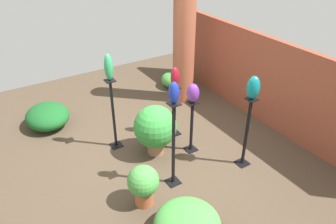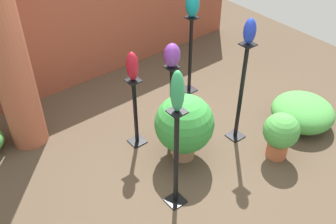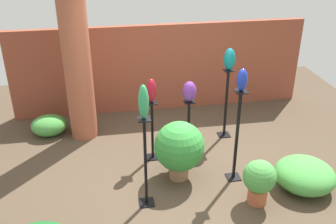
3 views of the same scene
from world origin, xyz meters
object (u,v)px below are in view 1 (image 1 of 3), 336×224
at_px(pedestal_jade, 114,117).
at_px(art_vase_jade, 109,67).
at_px(pedestal_cobalt, 173,149).
at_px(art_vase_ruby, 175,77).
at_px(brick_pillar, 184,38).
at_px(potted_plant_mid_left, 155,128).
at_px(pedestal_ruby, 174,114).
at_px(art_vase_cobalt, 174,93).
at_px(pedestal_violet, 191,129).
at_px(potted_plant_near_pillar, 143,183).
at_px(art_vase_teal, 253,88).
at_px(art_vase_violet, 193,93).
at_px(pedestal_teal, 246,136).

distance_m(pedestal_jade, art_vase_jade, 0.92).
xyz_separation_m(pedestal_cobalt, art_vase_ruby, (-1.10, 0.74, 0.52)).
height_order(brick_pillar, potted_plant_mid_left, brick_pillar).
height_order(pedestal_ruby, art_vase_cobalt, art_vase_cobalt).
bearing_deg(pedestal_violet, pedestal_jade, -126.93).
distance_m(brick_pillar, pedestal_ruby, 1.71).
relative_size(art_vase_ruby, art_vase_cobalt, 1.20).
relative_size(pedestal_cobalt, potted_plant_near_pillar, 2.19).
distance_m(pedestal_jade, art_vase_cobalt, 1.68).
xyz_separation_m(art_vase_ruby, art_vase_cobalt, (1.10, -0.74, 0.39)).
bearing_deg(potted_plant_mid_left, potted_plant_near_pillar, -38.19).
bearing_deg(art_vase_teal, art_vase_ruby, -159.96).
xyz_separation_m(art_vase_jade, potted_plant_mid_left, (0.54, 0.50, -1.00)).
relative_size(pedestal_jade, art_vase_teal, 3.59).
relative_size(art_vase_jade, art_vase_cobalt, 1.41).
distance_m(pedestal_ruby, art_vase_violet, 0.89).
distance_m(pedestal_teal, art_vase_ruby, 1.54).
xyz_separation_m(brick_pillar, art_vase_cobalt, (2.19, -1.66, 0.17)).
xyz_separation_m(pedestal_ruby, art_vase_cobalt, (1.10, -0.74, 1.11)).
xyz_separation_m(brick_pillar, pedestal_ruby, (1.08, -0.93, -0.95)).
bearing_deg(pedestal_cobalt, pedestal_ruby, 146.27).
relative_size(brick_pillar, potted_plant_near_pillar, 4.35).
bearing_deg(pedestal_cobalt, potted_plant_mid_left, 169.24).
relative_size(art_vase_teal, potted_plant_mid_left, 0.40).
bearing_deg(pedestal_jade, pedestal_ruby, 77.91).
bearing_deg(pedestal_violet, pedestal_teal, 33.69).
relative_size(art_vase_ruby, art_vase_violet, 1.17).
relative_size(pedestal_cobalt, art_vase_jade, 3.18).
xyz_separation_m(pedestal_jade, pedestal_ruby, (0.23, 1.09, -0.15)).
distance_m(pedestal_teal, potted_plant_mid_left, 1.48).
relative_size(art_vase_ruby, potted_plant_mid_left, 0.42).
height_order(art_vase_jade, art_vase_teal, art_vase_jade).
distance_m(art_vase_teal, potted_plant_near_pillar, 2.08).
bearing_deg(pedestal_teal, art_vase_teal, 0.00).
relative_size(pedestal_teal, potted_plant_near_pillar, 1.92).
bearing_deg(potted_plant_near_pillar, pedestal_cobalt, 103.39).
relative_size(pedestal_jade, pedestal_teal, 1.05).
bearing_deg(potted_plant_mid_left, art_vase_jade, -137.14).
xyz_separation_m(art_vase_ruby, potted_plant_mid_left, (0.31, -0.58, -0.65)).
height_order(pedestal_cobalt, potted_plant_mid_left, pedestal_cobalt).
xyz_separation_m(pedestal_violet, potted_plant_near_pillar, (0.67, -1.29, -0.06)).
height_order(pedestal_violet, potted_plant_mid_left, pedestal_violet).
bearing_deg(potted_plant_mid_left, pedestal_ruby, 117.90).
relative_size(brick_pillar, art_vase_violet, 8.69).
relative_size(brick_pillar, pedestal_teal, 2.27).
relative_size(art_vase_ruby, art_vase_teal, 1.04).
bearing_deg(art_vase_cobalt, pedestal_teal, 79.33).
height_order(art_vase_jade, art_vase_violet, art_vase_jade).
distance_m(art_vase_ruby, art_vase_cobalt, 1.38).
relative_size(pedestal_ruby, art_vase_jade, 2.22).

